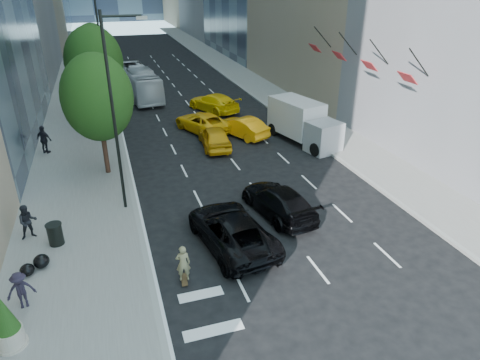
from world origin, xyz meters
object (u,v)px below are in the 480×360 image
object	(u,v)px
black_sedan_lincoln	(231,230)
planter_shrub	(6,322)
box_truck	(303,122)
skateboarder	(183,265)
city_bus	(139,82)
black_sedan_mercedes	(278,201)
trash_can	(55,235)

from	to	relation	value
black_sedan_lincoln	planter_shrub	distance (m)	9.65
box_truck	black_sedan_lincoln	bearing A→B (deg)	-141.68
skateboarder	planter_shrub	xyz separation A→B (m)	(-6.24, -1.69, 0.35)
city_bus	black_sedan_mercedes	bearing A→B (deg)	-86.88
black_sedan_mercedes	skateboarder	bearing A→B (deg)	25.11
skateboarder	black_sedan_lincoln	xyz separation A→B (m)	(2.66, 2.00, -0.00)
black_sedan_mercedes	box_truck	size ratio (longest dim) A/B	0.79
trash_can	black_sedan_mercedes	bearing A→B (deg)	-1.86
black_sedan_mercedes	box_truck	distance (m)	11.29
skateboarder	black_sedan_lincoln	bearing A→B (deg)	-136.29
black_sedan_lincoln	city_bus	size ratio (longest dim) A/B	0.54
black_sedan_lincoln	city_bus	xyz separation A→B (m)	(-1.20, 28.89, 0.70)
box_truck	planter_shrub	xyz separation A→B (m)	(-18.04, -15.27, -0.37)
black_sedan_mercedes	trash_can	xyz separation A→B (m)	(-11.03, 0.36, -0.12)
skateboarder	city_bus	size ratio (longest dim) A/B	0.15
trash_can	planter_shrub	xyz separation A→B (m)	(-1.07, -6.05, 0.52)
city_bus	trash_can	distance (m)	27.36
planter_shrub	black_sedan_mercedes	bearing A→B (deg)	25.18
skateboarder	box_truck	world-z (taller)	box_truck
skateboarder	black_sedan_lincoln	size ratio (longest dim) A/B	0.28
black_sedan_lincoln	planter_shrub	world-z (taller)	planter_shrub
black_sedan_mercedes	planter_shrub	xyz separation A→B (m)	(-12.10, -5.69, 0.40)
black_sedan_lincoln	black_sedan_mercedes	distance (m)	3.77
trash_can	city_bus	bearing A→B (deg)	75.97
black_sedan_lincoln	box_truck	distance (m)	14.76
skateboarder	black_sedan_lincoln	world-z (taller)	skateboarder
black_sedan_mercedes	box_truck	xyz separation A→B (m)	(5.93, 9.58, 0.77)
city_bus	planter_shrub	bearing A→B (deg)	-109.47
black_sedan_mercedes	planter_shrub	distance (m)	13.38
city_bus	planter_shrub	world-z (taller)	city_bus
skateboarder	black_sedan_mercedes	world-z (taller)	skateboarder
skateboarder	box_truck	bearing A→B (deg)	-124.18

